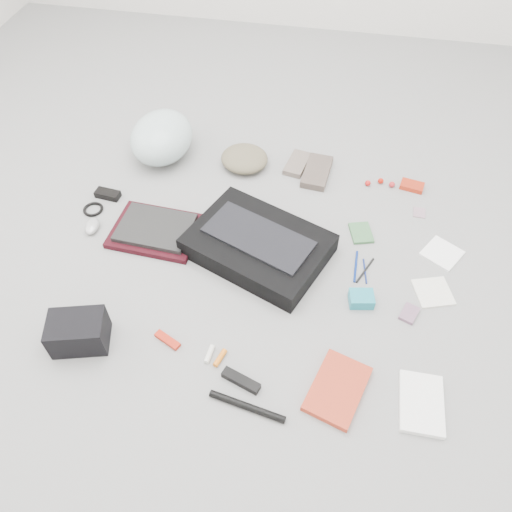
% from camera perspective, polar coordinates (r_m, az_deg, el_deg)
% --- Properties ---
extents(ground_plane, '(4.00, 4.00, 0.00)m').
position_cam_1_polar(ground_plane, '(1.95, -0.00, -0.95)').
color(ground_plane, gray).
extents(messenger_bag, '(0.62, 0.54, 0.09)m').
position_cam_1_polar(messenger_bag, '(1.95, 0.25, 1.25)').
color(messenger_bag, black).
rests_on(messenger_bag, ground_plane).
extents(bag_flap, '(0.46, 0.33, 0.01)m').
position_cam_1_polar(bag_flap, '(1.92, 0.25, 2.21)').
color(bag_flap, black).
rests_on(bag_flap, messenger_bag).
extents(laptop_sleeve, '(0.36, 0.28, 0.02)m').
position_cam_1_polar(laptop_sleeve, '(2.09, -11.35, 2.80)').
color(laptop_sleeve, black).
rests_on(laptop_sleeve, ground_plane).
extents(laptop, '(0.30, 0.23, 0.02)m').
position_cam_1_polar(laptop, '(2.07, -11.45, 3.21)').
color(laptop, black).
rests_on(laptop, laptop_sleeve).
extents(bike_helmet, '(0.30, 0.36, 0.21)m').
position_cam_1_polar(bike_helmet, '(2.41, -10.73, 13.19)').
color(bike_helmet, silver).
rests_on(bike_helmet, ground_plane).
extents(beanie, '(0.27, 0.26, 0.08)m').
position_cam_1_polar(beanie, '(2.35, -1.33, 11.08)').
color(beanie, brown).
rests_on(beanie, ground_plane).
extents(mitten_left, '(0.12, 0.18, 0.03)m').
position_cam_1_polar(mitten_left, '(2.37, 4.74, 10.47)').
color(mitten_left, '#6D5F55').
rests_on(mitten_left, ground_plane).
extents(mitten_right, '(0.13, 0.23, 0.03)m').
position_cam_1_polar(mitten_right, '(2.33, 6.98, 9.53)').
color(mitten_right, brown).
rests_on(mitten_right, ground_plane).
extents(power_brick, '(0.11, 0.06, 0.03)m').
position_cam_1_polar(power_brick, '(2.29, -16.59, 6.78)').
color(power_brick, black).
rests_on(power_brick, ground_plane).
extents(cable_coil, '(0.10, 0.10, 0.01)m').
position_cam_1_polar(cable_coil, '(2.26, -18.12, 5.10)').
color(cable_coil, black).
rests_on(cable_coil, ground_plane).
extents(mouse, '(0.07, 0.10, 0.04)m').
position_cam_1_polar(mouse, '(2.17, -18.23, 3.26)').
color(mouse, '#9F9F9F').
rests_on(mouse, ground_plane).
extents(camera_bag, '(0.21, 0.18, 0.12)m').
position_cam_1_polar(camera_bag, '(1.80, -19.64, -8.19)').
color(camera_bag, black).
rests_on(camera_bag, ground_plane).
extents(multitool, '(0.10, 0.07, 0.02)m').
position_cam_1_polar(multitool, '(1.77, -10.08, -9.43)').
color(multitool, '#A41B0A').
rests_on(multitool, ground_plane).
extents(toiletry_tube_white, '(0.02, 0.07, 0.02)m').
position_cam_1_polar(toiletry_tube_white, '(1.72, -5.35, -11.09)').
color(toiletry_tube_white, silver).
rests_on(toiletry_tube_white, ground_plane).
extents(toiletry_tube_orange, '(0.04, 0.07, 0.02)m').
position_cam_1_polar(toiletry_tube_orange, '(1.71, -4.13, -11.53)').
color(toiletry_tube_orange, orange).
rests_on(toiletry_tube_orange, ground_plane).
extents(u_lock, '(0.14, 0.07, 0.03)m').
position_cam_1_polar(u_lock, '(1.67, -1.72, -14.04)').
color(u_lock, black).
rests_on(u_lock, ground_plane).
extents(bike_pump, '(0.25, 0.07, 0.02)m').
position_cam_1_polar(bike_pump, '(1.63, -1.02, -16.81)').
color(bike_pump, black).
rests_on(bike_pump, ground_plane).
extents(book_red, '(0.22, 0.27, 0.02)m').
position_cam_1_polar(book_red, '(1.68, 9.29, -14.75)').
color(book_red, red).
rests_on(book_red, ground_plane).
extents(book_white, '(0.14, 0.20, 0.02)m').
position_cam_1_polar(book_white, '(1.72, 18.38, -15.70)').
color(book_white, white).
rests_on(book_white, ground_plane).
extents(notepad, '(0.11, 0.13, 0.01)m').
position_cam_1_polar(notepad, '(2.09, 11.91, 2.60)').
color(notepad, '#38663C').
rests_on(notepad, ground_plane).
extents(pen_blue, '(0.01, 0.16, 0.01)m').
position_cam_1_polar(pen_blue, '(1.97, 11.33, -1.17)').
color(pen_blue, navy).
rests_on(pen_blue, ground_plane).
extents(pen_black, '(0.07, 0.13, 0.01)m').
position_cam_1_polar(pen_black, '(1.97, 12.36, -1.61)').
color(pen_black, black).
rests_on(pen_black, ground_plane).
extents(pen_navy, '(0.02, 0.12, 0.01)m').
position_cam_1_polar(pen_navy, '(1.97, 12.35, -1.69)').
color(pen_navy, navy).
rests_on(pen_navy, ground_plane).
extents(accordion_wallet, '(0.10, 0.08, 0.04)m').
position_cam_1_polar(accordion_wallet, '(1.86, 11.95, -4.81)').
color(accordion_wallet, teal).
rests_on(accordion_wallet, ground_plane).
extents(card_deck, '(0.08, 0.09, 0.01)m').
position_cam_1_polar(card_deck, '(1.88, 17.10, -6.30)').
color(card_deck, slate).
rests_on(card_deck, ground_plane).
extents(napkin_top, '(0.18, 0.18, 0.01)m').
position_cam_1_polar(napkin_top, '(2.11, 20.50, 0.31)').
color(napkin_top, white).
rests_on(napkin_top, ground_plane).
extents(napkin_bottom, '(0.16, 0.16, 0.01)m').
position_cam_1_polar(napkin_bottom, '(1.97, 19.58, -3.92)').
color(napkin_bottom, silver).
rests_on(napkin_bottom, ground_plane).
extents(lollipop_a, '(0.03, 0.03, 0.03)m').
position_cam_1_polar(lollipop_a, '(2.31, 12.66, 8.13)').
color(lollipop_a, red).
rests_on(lollipop_a, ground_plane).
extents(lollipop_b, '(0.03, 0.03, 0.03)m').
position_cam_1_polar(lollipop_b, '(2.34, 14.07, 8.32)').
color(lollipop_b, '#AB1205').
rests_on(lollipop_b, ground_plane).
extents(lollipop_c, '(0.04, 0.04, 0.03)m').
position_cam_1_polar(lollipop_c, '(2.33, 15.27, 7.89)').
color(lollipop_c, '#AC1E23').
rests_on(lollipop_c, ground_plane).
extents(altoids_tin, '(0.11, 0.08, 0.02)m').
position_cam_1_polar(altoids_tin, '(2.35, 17.40, 7.66)').
color(altoids_tin, '#AE2A13').
rests_on(altoids_tin, ground_plane).
extents(stamp_sheet, '(0.05, 0.06, 0.00)m').
position_cam_1_polar(stamp_sheet, '(2.25, 18.16, 4.74)').
color(stamp_sheet, gray).
rests_on(stamp_sheet, ground_plane).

